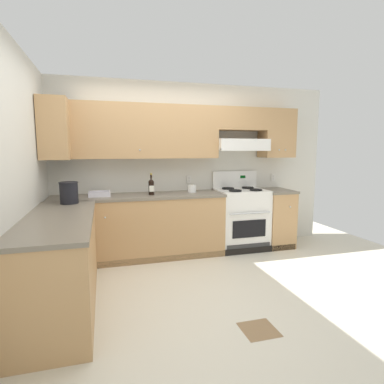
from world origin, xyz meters
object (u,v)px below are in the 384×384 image
(wine_bottle, at_px, (151,186))
(paper_towel_roll, at_px, (192,189))
(stove, at_px, (241,218))
(bowl, at_px, (100,195))
(bucket, at_px, (69,192))

(wine_bottle, xyz_separation_m, paper_towel_roll, (0.63, 0.12, -0.07))
(stove, distance_m, bowl, 2.16)
(bowl, bearing_deg, paper_towel_roll, 1.32)
(bucket, distance_m, paper_towel_roll, 1.77)
(stove, height_order, wine_bottle, wine_bottle)
(wine_bottle, height_order, bowl, wine_bottle)
(bowl, bearing_deg, wine_bottle, -7.19)
(stove, relative_size, paper_towel_roll, 9.47)
(stove, xyz_separation_m, wine_bottle, (-1.41, -0.05, 0.55))
(stove, bearing_deg, paper_towel_roll, 174.71)
(wine_bottle, relative_size, paper_towel_roll, 2.42)
(bucket, xyz_separation_m, paper_towel_roll, (1.67, 0.57, -0.08))
(stove, bearing_deg, bowl, 178.88)
(bucket, relative_size, paper_towel_roll, 2.03)
(stove, relative_size, bucket, 4.66)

